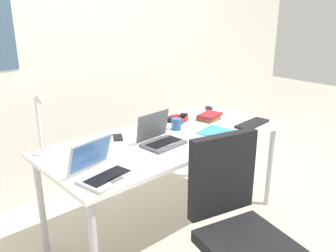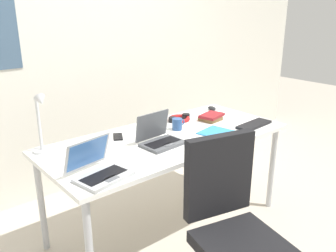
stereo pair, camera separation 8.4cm
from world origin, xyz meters
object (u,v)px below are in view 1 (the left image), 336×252
(laptop_by_keyboard, at_px, (160,138))
(cell_phone, at_px, (118,137))
(external_keyboard, at_px, (252,124))
(computer_mouse, at_px, (209,108))
(laptop_mid_desk, at_px, (102,170))
(paper_folder_back_left, at_px, (222,133))
(office_chair, at_px, (238,240))
(desk_lamp, at_px, (41,125))
(coffee_mug, at_px, (177,124))
(book_stack, at_px, (209,117))
(headphones, at_px, (178,118))

(laptop_by_keyboard, bearing_deg, cell_phone, 117.31)
(external_keyboard, distance_m, computer_mouse, 0.52)
(laptop_by_keyboard, xyz_separation_m, laptop_mid_desk, (-0.56, -0.17, 0.00))
(paper_folder_back_left, relative_size, office_chair, 0.32)
(desk_lamp, bearing_deg, computer_mouse, -0.31)
(office_chair, bearing_deg, paper_folder_back_left, 47.46)
(paper_folder_back_left, relative_size, coffee_mug, 2.74)
(desk_lamp, xyz_separation_m, computer_mouse, (1.54, -0.01, -0.18))
(book_stack, bearing_deg, office_chair, -129.53)
(book_stack, relative_size, coffee_mug, 2.00)
(external_keyboard, bearing_deg, laptop_by_keyboard, 162.98)
(book_stack, bearing_deg, computer_mouse, 41.97)
(external_keyboard, xyz_separation_m, book_stack, (-0.15, 0.32, 0.02))
(computer_mouse, bearing_deg, paper_folder_back_left, -117.41)
(office_chair, bearing_deg, desk_lamp, 118.88)
(paper_folder_back_left, bearing_deg, cell_phone, 144.72)
(paper_folder_back_left, bearing_deg, laptop_mid_desk, -179.06)
(external_keyboard, relative_size, coffee_mug, 2.92)
(laptop_by_keyboard, height_order, external_keyboard, laptop_by_keyboard)
(cell_phone, bearing_deg, laptop_mid_desk, -102.32)
(external_keyboard, bearing_deg, desk_lamp, 155.79)
(paper_folder_back_left, height_order, coffee_mug, coffee_mug)
(headphones, bearing_deg, cell_phone, -178.25)
(external_keyboard, relative_size, cell_phone, 2.43)
(external_keyboard, distance_m, cell_phone, 1.06)
(paper_folder_back_left, bearing_deg, book_stack, 57.45)
(external_keyboard, bearing_deg, paper_folder_back_left, 170.57)
(coffee_mug, bearing_deg, paper_folder_back_left, -57.94)
(cell_phone, relative_size, paper_folder_back_left, 0.44)
(computer_mouse, bearing_deg, book_stack, -125.70)
(laptop_mid_desk, relative_size, cell_phone, 2.45)
(desk_lamp, height_order, paper_folder_back_left, desk_lamp)
(desk_lamp, bearing_deg, cell_phone, -6.57)
(desk_lamp, height_order, computer_mouse, desk_lamp)
(laptop_by_keyboard, height_order, office_chair, office_chair)
(desk_lamp, xyz_separation_m, laptop_by_keyboard, (0.66, -0.35, -0.15))
(laptop_by_keyboard, height_order, paper_folder_back_left, laptop_by_keyboard)
(external_keyboard, height_order, coffee_mug, coffee_mug)
(desk_lamp, xyz_separation_m, coffee_mug, (0.95, -0.21, -0.15))
(laptop_mid_desk, relative_size, paper_folder_back_left, 1.07)
(computer_mouse, xyz_separation_m, paper_folder_back_left, (-0.41, -0.49, -0.01))
(book_stack, bearing_deg, coffee_mug, 179.73)
(desk_lamp, distance_m, headphones, 1.13)
(computer_mouse, relative_size, cell_phone, 0.71)
(laptop_mid_desk, distance_m, coffee_mug, 0.90)
(desk_lamp, xyz_separation_m, external_keyboard, (1.47, -0.53, -0.19))
(desk_lamp, bearing_deg, laptop_by_keyboard, -27.61)
(laptop_mid_desk, relative_size, book_stack, 1.48)
(coffee_mug, bearing_deg, office_chair, -112.03)
(headphones, distance_m, paper_folder_back_left, 0.46)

